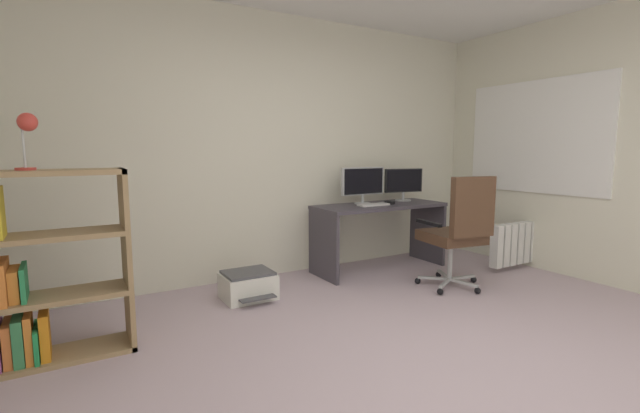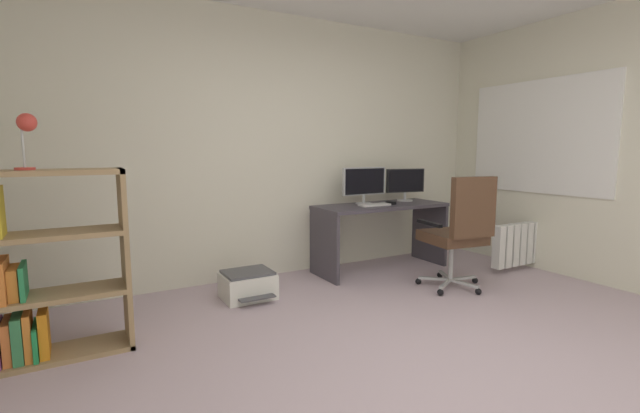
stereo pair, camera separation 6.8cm
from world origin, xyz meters
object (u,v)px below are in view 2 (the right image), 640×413
at_px(desk, 381,221).
at_px(monitor_secondary, 405,182).
at_px(keyboard, 374,205).
at_px(radiator, 527,243).
at_px(desk_lamp, 26,129).
at_px(monitor_main, 364,183).
at_px(office_chair, 460,229).
at_px(bookshelf, 30,278).
at_px(printer, 248,285).
at_px(computer_mouse, 391,203).

xyz_separation_m(desk, monitor_secondary, (0.43, 0.11, 0.41)).
xyz_separation_m(keyboard, radiator, (1.58, -0.71, -0.45)).
xyz_separation_m(desk, desk_lamp, (-3.13, -0.63, 0.90)).
distance_m(desk_lamp, radiator, 4.71).
distance_m(monitor_main, desk_lamp, 3.11).
xyz_separation_m(office_chair, radiator, (1.25, 0.17, -0.30)).
height_order(desk, radiator, desk).
xyz_separation_m(office_chair, bookshelf, (-3.37, 0.32, -0.05)).
relative_size(bookshelf, printer, 2.64).
bearing_deg(desk, desk_lamp, -168.64).
distance_m(monitor_main, printer, 1.71).
distance_m(keyboard, radiator, 1.79).
xyz_separation_m(monitor_secondary, radiator, (1.01, -0.88, -0.66)).
distance_m(office_chair, printer, 2.01).
distance_m(keyboard, bookshelf, 3.10).
distance_m(computer_mouse, radiator, 1.59).
height_order(keyboard, computer_mouse, computer_mouse).
bearing_deg(office_chair, desk, 101.38).
height_order(monitor_main, keyboard, monitor_main).
relative_size(desk, monitor_main, 2.71).
distance_m(monitor_main, bookshelf, 3.15).
xyz_separation_m(monitor_main, bookshelf, (-3.03, -0.74, -0.43)).
bearing_deg(computer_mouse, monitor_secondary, 11.97).
height_order(monitor_secondary, desk_lamp, desk_lamp).
relative_size(desk, computer_mouse, 14.74).
bearing_deg(printer, radiator, -11.04).
height_order(monitor_main, radiator, monitor_main).
bearing_deg(monitor_secondary, desk, -165.29).
xyz_separation_m(desk, office_chair, (0.19, -0.94, 0.05)).
height_order(keyboard, desk_lamp, desk_lamp).
distance_m(desk, monitor_secondary, 0.61).
bearing_deg(monitor_main, keyboard, -85.94).
bearing_deg(bookshelf, radiator, -1.77).
height_order(bookshelf, printer, bookshelf).
height_order(monitor_main, monitor_secondary, monitor_main).
bearing_deg(radiator, keyboard, 155.84).
bearing_deg(computer_mouse, office_chair, -98.12).
relative_size(monitor_main, computer_mouse, 5.44).
relative_size(monitor_main, bookshelf, 0.45).
bearing_deg(radiator, desk, 151.89).
bearing_deg(printer, desk, 6.25).
relative_size(monitor_secondary, office_chair, 0.44).
distance_m(computer_mouse, bookshelf, 3.32).
height_order(office_chair, bookshelf, bookshelf).
height_order(office_chair, radiator, office_chair).
bearing_deg(desk_lamp, bookshelf, 179.83).
distance_m(office_chair, desk_lamp, 3.44).
height_order(monitor_main, bookshelf, bookshelf).
relative_size(office_chair, printer, 2.39).
bearing_deg(monitor_secondary, office_chair, -102.97).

